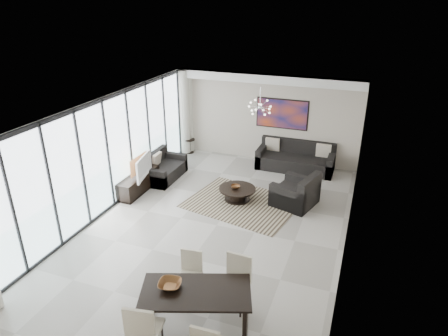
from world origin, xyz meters
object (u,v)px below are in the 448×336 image
at_px(tv_console, 138,183).
at_px(television, 140,166).
at_px(coffee_table, 237,193).
at_px(sofa_main, 295,160).
at_px(dining_table, 196,295).

height_order(tv_console, television, television).
distance_m(coffee_table, sofa_main, 2.86).
height_order(sofa_main, dining_table, sofa_main).
relative_size(coffee_table, dining_table, 0.50).
bearing_deg(dining_table, television, 131.08).
xyz_separation_m(coffee_table, sofa_main, (1.07, 2.65, 0.10)).
bearing_deg(sofa_main, dining_table, -92.02).
bearing_deg(tv_console, coffee_table, 9.67).
xyz_separation_m(tv_console, television, (0.16, -0.08, 0.56)).
bearing_deg(coffee_table, tv_console, -170.33).
xyz_separation_m(sofa_main, tv_console, (-3.87, -3.13, -0.04)).
bearing_deg(coffee_table, sofa_main, 68.10).
xyz_separation_m(sofa_main, dining_table, (-0.25, -7.17, 0.37)).
relative_size(sofa_main, television, 2.24).
bearing_deg(sofa_main, tv_console, -141.05).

